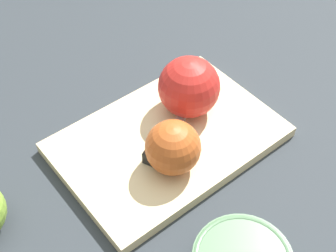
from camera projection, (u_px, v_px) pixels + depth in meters
name	position (u px, v px, depth m)	size (l,w,h in m)	color
ground_plane	(168.00, 143.00, 0.66)	(4.00, 4.00, 0.00)	#282D33
cutting_board	(168.00, 140.00, 0.66)	(0.30, 0.21, 0.02)	#D1B789
apple_half_left	(173.00, 148.00, 0.59)	(0.07, 0.07, 0.07)	#AD4C1E
apple_half_right	(189.00, 87.00, 0.65)	(0.09, 0.09, 0.09)	red
knife	(163.00, 140.00, 0.63)	(0.14, 0.07, 0.02)	silver
apple_slice	(188.00, 88.00, 0.71)	(0.06, 0.06, 0.01)	beige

